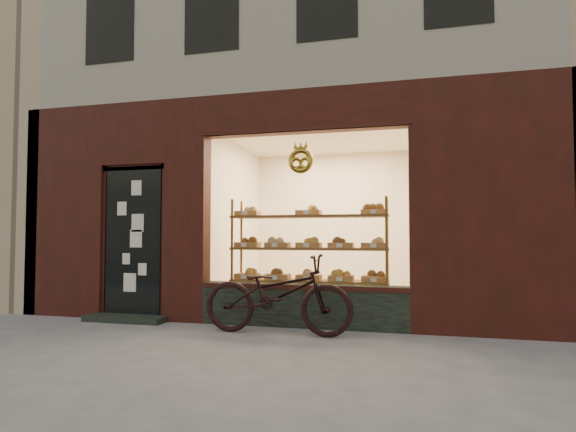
# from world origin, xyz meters

# --- Properties ---
(ground) EXTENTS (90.00, 90.00, 0.00)m
(ground) POSITION_xyz_m (0.00, 0.00, 0.00)
(ground) COLOR slate
(bakery_building) EXTENTS (7.20, 7.28, 9.00)m
(bakery_building) POSITION_xyz_m (0.04, 5.29, 5.58)
(bakery_building) COLOR #441311
(bakery_building) RESTS_ON ground
(display_shelf) EXTENTS (2.20, 0.45, 1.70)m
(display_shelf) POSITION_xyz_m (0.45, 2.55, 0.84)
(display_shelf) COLOR brown
(display_shelf) RESTS_ON ground
(bicycle) EXTENTS (1.84, 0.66, 0.96)m
(bicycle) POSITION_xyz_m (0.25, 1.62, 0.48)
(bicycle) COLOR black
(bicycle) RESTS_ON ground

